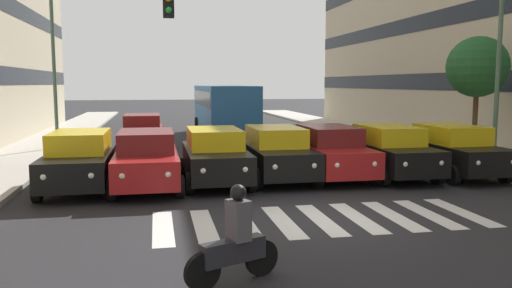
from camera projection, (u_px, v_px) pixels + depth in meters
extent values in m
plane|color=#262628|center=(321.00, 219.00, 11.80)|extent=(180.00, 180.00, 0.00)
cube|color=black|center=(465.00, 82.00, 31.65)|extent=(8.95, 27.51, 0.90)
cube|color=black|center=(467.00, 29.00, 31.27)|extent=(8.95, 27.51, 0.90)
cube|color=silver|center=(461.00, 212.00, 12.49)|extent=(0.45, 2.80, 0.01)
cube|color=silver|center=(427.00, 214.00, 12.32)|extent=(0.45, 2.80, 0.01)
cube|color=silver|center=(393.00, 215.00, 12.15)|extent=(0.45, 2.80, 0.01)
cube|color=silver|center=(357.00, 217.00, 11.97)|extent=(0.45, 2.80, 0.01)
cube|color=silver|center=(321.00, 219.00, 11.80)|extent=(0.45, 2.80, 0.01)
cube|color=silver|center=(283.00, 221.00, 11.63)|extent=(0.45, 2.80, 0.01)
cube|color=silver|center=(244.00, 223.00, 11.46)|extent=(0.45, 2.80, 0.01)
cube|color=silver|center=(204.00, 225.00, 11.28)|extent=(0.45, 2.80, 0.01)
cube|color=silver|center=(163.00, 228.00, 11.11)|extent=(0.45, 2.80, 0.01)
cube|color=black|center=(453.00, 155.00, 17.28)|extent=(1.80, 4.40, 0.80)
cube|color=yellow|center=(451.00, 134.00, 17.39)|extent=(1.58, 2.46, 0.60)
cylinder|color=black|center=(505.00, 173.00, 16.09)|extent=(0.22, 0.64, 0.64)
cylinder|color=black|center=(453.00, 175.00, 15.74)|extent=(0.22, 0.64, 0.64)
cylinder|color=black|center=(453.00, 160.00, 18.92)|extent=(0.22, 0.64, 0.64)
cylinder|color=black|center=(408.00, 161.00, 18.57)|extent=(0.22, 0.64, 0.64)
sphere|color=white|center=(512.00, 162.00, 15.29)|extent=(0.18, 0.18, 0.18)
sphere|color=white|center=(477.00, 163.00, 15.07)|extent=(0.18, 0.18, 0.18)
cube|color=black|center=(390.00, 156.00, 17.05)|extent=(1.80, 4.40, 0.80)
cube|color=yellow|center=(388.00, 135.00, 17.16)|extent=(1.58, 2.46, 0.60)
cylinder|color=black|center=(437.00, 174.00, 15.86)|extent=(0.22, 0.64, 0.64)
cylinder|color=black|center=(383.00, 176.00, 15.51)|extent=(0.22, 0.64, 0.64)
cylinder|color=black|center=(395.00, 161.00, 18.69)|extent=(0.22, 0.64, 0.64)
cylinder|color=black|center=(348.00, 162.00, 18.34)|extent=(0.22, 0.64, 0.64)
sphere|color=white|center=(441.00, 163.00, 15.06)|extent=(0.18, 0.18, 0.18)
sphere|color=white|center=(405.00, 164.00, 14.84)|extent=(0.18, 0.18, 0.18)
cube|color=maroon|center=(331.00, 157.00, 16.87)|extent=(1.80, 4.40, 0.80)
cube|color=maroon|center=(329.00, 135.00, 16.98)|extent=(1.58, 2.46, 0.60)
cylinder|color=black|center=(374.00, 175.00, 15.68)|extent=(0.22, 0.64, 0.64)
cylinder|color=black|center=(318.00, 177.00, 15.33)|extent=(0.22, 0.64, 0.64)
cylinder|color=black|center=(341.00, 161.00, 18.51)|extent=(0.22, 0.64, 0.64)
cylinder|color=black|center=(293.00, 163.00, 18.16)|extent=(0.22, 0.64, 0.64)
sphere|color=white|center=(374.00, 164.00, 14.88)|extent=(0.18, 0.18, 0.18)
sphere|color=white|center=(337.00, 165.00, 14.66)|extent=(0.18, 0.18, 0.18)
cube|color=black|center=(277.00, 158.00, 16.57)|extent=(1.80, 4.40, 0.80)
cube|color=yellow|center=(276.00, 136.00, 16.68)|extent=(1.58, 2.46, 0.60)
cylinder|color=black|center=(317.00, 177.00, 15.37)|extent=(0.22, 0.64, 0.64)
cylinder|color=black|center=(259.00, 179.00, 15.03)|extent=(0.22, 0.64, 0.64)
cylinder|color=black|center=(292.00, 163.00, 18.20)|extent=(0.22, 0.64, 0.64)
cylinder|color=black|center=(242.00, 164.00, 17.86)|extent=(0.22, 0.64, 0.64)
sphere|color=white|center=(314.00, 165.00, 14.57)|extent=(0.18, 0.18, 0.18)
sphere|color=white|center=(275.00, 167.00, 14.35)|extent=(0.18, 0.18, 0.18)
cube|color=black|center=(215.00, 161.00, 15.94)|extent=(1.80, 4.40, 0.80)
cube|color=yellow|center=(214.00, 138.00, 16.05)|extent=(1.58, 2.46, 0.60)
cylinder|color=black|center=(252.00, 181.00, 14.74)|extent=(0.22, 0.64, 0.64)
cylinder|color=black|center=(189.00, 184.00, 14.40)|extent=(0.22, 0.64, 0.64)
cylinder|color=black|center=(236.00, 165.00, 17.57)|extent=(0.22, 0.64, 0.64)
cylinder|color=black|center=(184.00, 167.00, 17.23)|extent=(0.22, 0.64, 0.64)
sphere|color=white|center=(245.00, 169.00, 13.94)|extent=(0.18, 0.18, 0.18)
sphere|color=white|center=(203.00, 171.00, 13.72)|extent=(0.18, 0.18, 0.18)
cube|color=maroon|center=(147.00, 165.00, 15.15)|extent=(1.80, 4.40, 0.80)
cube|color=maroon|center=(146.00, 141.00, 15.26)|extent=(1.58, 2.46, 0.60)
cylinder|color=black|center=(180.00, 187.00, 13.96)|extent=(0.22, 0.64, 0.64)
cylinder|color=black|center=(112.00, 189.00, 13.61)|extent=(0.22, 0.64, 0.64)
cylinder|color=black|center=(176.00, 169.00, 16.78)|extent=(0.22, 0.64, 0.64)
cylinder|color=black|center=(119.00, 171.00, 16.44)|extent=(0.22, 0.64, 0.64)
sphere|color=white|center=(168.00, 174.00, 13.16)|extent=(0.18, 0.18, 0.18)
sphere|color=white|center=(122.00, 176.00, 12.94)|extent=(0.18, 0.18, 0.18)
cube|color=black|center=(80.00, 166.00, 15.00)|extent=(1.80, 4.40, 0.80)
cube|color=yellow|center=(80.00, 142.00, 15.11)|extent=(1.58, 2.46, 0.60)
cylinder|color=black|center=(108.00, 188.00, 13.81)|extent=(0.22, 0.64, 0.64)
cylinder|color=black|center=(37.00, 191.00, 13.46)|extent=(0.22, 0.64, 0.64)
cylinder|color=black|center=(116.00, 170.00, 16.63)|extent=(0.22, 0.64, 0.64)
cylinder|color=black|center=(58.00, 172.00, 16.29)|extent=(0.22, 0.64, 0.64)
sphere|color=white|center=(91.00, 175.00, 13.01)|extent=(0.18, 0.18, 0.18)
sphere|color=white|center=(44.00, 177.00, 12.79)|extent=(0.18, 0.18, 0.18)
cube|color=maroon|center=(142.00, 136.00, 23.38)|extent=(1.80, 4.40, 0.80)
cube|color=maroon|center=(142.00, 121.00, 23.50)|extent=(1.58, 2.46, 0.60)
cylinder|color=black|center=(163.00, 148.00, 22.19)|extent=(0.22, 0.64, 0.64)
cylinder|color=black|center=(120.00, 149.00, 21.84)|extent=(0.22, 0.64, 0.64)
cylinder|color=black|center=(162.00, 141.00, 25.02)|extent=(0.22, 0.64, 0.64)
cylinder|color=black|center=(124.00, 142.00, 24.67)|extent=(0.22, 0.64, 0.64)
sphere|color=white|center=(155.00, 139.00, 21.39)|extent=(0.18, 0.18, 0.18)
sphere|color=white|center=(127.00, 140.00, 21.17)|extent=(0.18, 0.18, 0.18)
cube|color=#286BAD|center=(223.00, 108.00, 29.47)|extent=(2.50, 10.50, 2.50)
cube|color=black|center=(223.00, 98.00, 29.41)|extent=(2.52, 9.87, 0.80)
cylinder|color=black|center=(257.00, 135.00, 26.28)|extent=(0.28, 1.00, 1.00)
cylinder|color=black|center=(208.00, 136.00, 25.80)|extent=(0.28, 1.00, 1.00)
cylinder|color=black|center=(236.00, 124.00, 32.93)|extent=(0.28, 1.00, 1.00)
cylinder|color=black|center=(197.00, 125.00, 32.45)|extent=(0.28, 1.00, 1.00)
cylinder|color=black|center=(203.00, 272.00, 7.70)|extent=(0.59, 0.34, 0.60)
cylinder|color=black|center=(262.00, 258.00, 8.33)|extent=(0.59, 0.34, 0.60)
cube|color=#232328|center=(233.00, 251.00, 7.99)|extent=(1.10, 0.67, 0.36)
cube|color=#4C4C51|center=(238.00, 220.00, 7.99)|extent=(0.40, 0.44, 0.64)
sphere|color=black|center=(238.00, 193.00, 7.94)|extent=(0.26, 0.26, 0.26)
cube|color=black|center=(168.00, 0.00, 11.14)|extent=(0.24, 0.28, 0.76)
sphere|color=green|center=(169.00, 10.00, 11.02)|extent=(0.14, 0.14, 0.14)
cylinder|color=#4C6B56|center=(498.00, 68.00, 17.98)|extent=(0.16, 0.16, 7.07)
cylinder|color=#4C6B56|center=(54.00, 67.00, 23.29)|extent=(0.16, 0.16, 7.45)
cylinder|color=#513823|center=(475.00, 121.00, 20.54)|extent=(0.20, 0.20, 2.92)
sphere|color=#235B2D|center=(478.00, 67.00, 20.29)|extent=(2.42, 2.42, 2.42)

